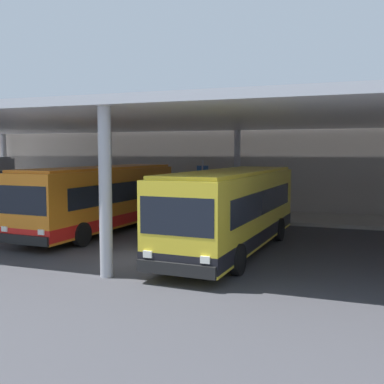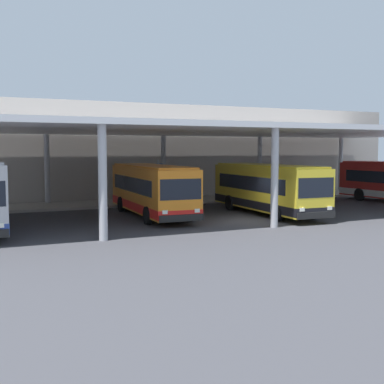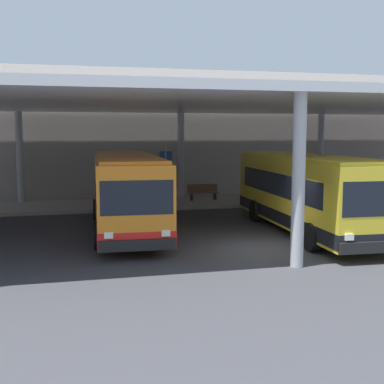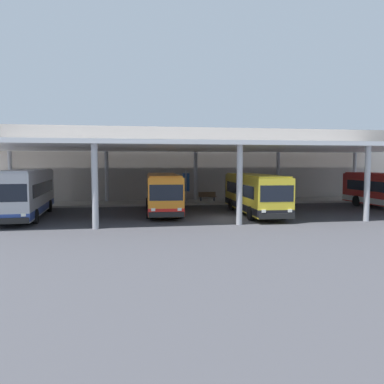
{
  "view_description": "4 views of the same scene",
  "coord_description": "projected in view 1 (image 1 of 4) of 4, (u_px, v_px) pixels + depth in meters",
  "views": [
    {
      "loc": [
        7.33,
        -14.72,
        3.87
      ],
      "look_at": [
        0.05,
        5.08,
        2.03
      ],
      "focal_mm": 42.9,
      "sensor_mm": 36.0,
      "label": 1
    },
    {
      "loc": [
        -15.01,
        -24.61,
        4.13
      ],
      "look_at": [
        -2.25,
        3.05,
        1.54
      ],
      "focal_mm": 46.81,
      "sensor_mm": 36.0,
      "label": 2
    },
    {
      "loc": [
        -6.8,
        -16.52,
        4.08
      ],
      "look_at": [
        -1.72,
        3.83,
        1.63
      ],
      "focal_mm": 47.7,
      "sensor_mm": 36.0,
      "label": 3
    },
    {
      "loc": [
        -7.43,
        -26.98,
        4.07
      ],
      "look_at": [
        -1.82,
        5.27,
        1.62
      ],
      "focal_mm": 36.24,
      "sensor_mm": 36.0,
      "label": 4
    }
  ],
  "objects": [
    {
      "name": "platform_kerb",
      "position": [
        229.0,
        215.0,
        27.6
      ],
      "size": [
        42.0,
        4.5,
        0.18
      ],
      "primitive_type": "cube",
      "color": "#A39E93",
      "rests_on": "ground"
    },
    {
      "name": "bus_middle_bay",
      "position": [
        233.0,
        209.0,
        17.74
      ],
      "size": [
        3.06,
        10.64,
        3.17
      ],
      "color": "yellow",
      "rests_on": "ground"
    },
    {
      "name": "canopy_shelter",
      "position": [
        194.0,
        121.0,
        21.3
      ],
      "size": [
        40.0,
        17.0,
        5.55
      ],
      "color": "silver",
      "rests_on": "ground"
    },
    {
      "name": "station_building_facade",
      "position": [
        243.0,
        151.0,
        30.3
      ],
      "size": [
        48.0,
        1.6,
        7.92
      ],
      "primitive_type": "cube",
      "color": "#ADA399",
      "rests_on": "ground"
    },
    {
      "name": "ground_plane",
      "position": [
        142.0,
        259.0,
        16.62
      ],
      "size": [
        200.0,
        200.0,
        0.0
      ],
      "primitive_type": "plane",
      "color": "#3D3D42"
    },
    {
      "name": "bench_waiting",
      "position": [
        245.0,
        206.0,
        27.29
      ],
      "size": [
        1.8,
        0.45,
        0.92
      ],
      "color": "brown",
      "rests_on": "platform_kerb"
    },
    {
      "name": "trash_bin",
      "position": [
        192.0,
        203.0,
        28.59
      ],
      "size": [
        0.52,
        0.52,
        0.98
      ],
      "color": "#33383D",
      "rests_on": "platform_kerb"
    },
    {
      "name": "bus_second_bay",
      "position": [
        101.0,
        198.0,
        22.11
      ],
      "size": [
        3.09,
        10.64,
        3.17
      ],
      "color": "orange",
      "rests_on": "ground"
    },
    {
      "name": "banner_sign",
      "position": [
        203.0,
        184.0,
        27.17
      ],
      "size": [
        0.7,
        0.12,
        3.2
      ],
      "color": "#B2B2B7",
      "rests_on": "platform_kerb"
    }
  ]
}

